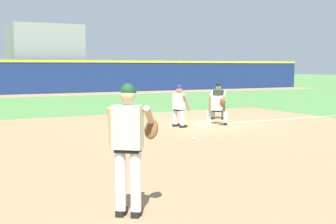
{
  "coord_description": "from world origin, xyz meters",
  "views": [
    {
      "loc": [
        -8.76,
        -14.18,
        2.09
      ],
      "look_at": [
        -4.44,
        -5.8,
        1.17
      ],
      "focal_mm": 50.0,
      "sensor_mm": 36.0,
      "label": 1
    }
  ],
  "objects_px": {
    "pitcher": "(130,141)",
    "first_base_bag": "(204,124)",
    "baserunner": "(179,104)",
    "baseball": "(193,138)",
    "first_baseman": "(218,105)",
    "umpire": "(218,99)"
  },
  "relations": [
    {
      "from": "pitcher",
      "to": "first_base_bag",
      "type": "bearing_deg",
      "value": 52.64
    },
    {
      "from": "first_base_bag",
      "to": "umpire",
      "type": "height_order",
      "value": "umpire"
    },
    {
      "from": "first_base_bag",
      "to": "baseball",
      "type": "distance_m",
      "value": 3.41
    },
    {
      "from": "baseball",
      "to": "baserunner",
      "type": "bearing_deg",
      "value": 70.0
    },
    {
      "from": "baserunner",
      "to": "first_baseman",
      "type": "bearing_deg",
      "value": -4.51
    },
    {
      "from": "baseball",
      "to": "baserunner",
      "type": "relative_size",
      "value": 0.05
    },
    {
      "from": "pitcher",
      "to": "baserunner",
      "type": "distance_m",
      "value": 9.63
    },
    {
      "from": "first_base_bag",
      "to": "baserunner",
      "type": "distance_m",
      "value": 1.34
    },
    {
      "from": "first_baseman",
      "to": "baserunner",
      "type": "relative_size",
      "value": 0.92
    },
    {
      "from": "first_base_bag",
      "to": "pitcher",
      "type": "bearing_deg",
      "value": -127.36
    },
    {
      "from": "first_baseman",
      "to": "baserunner",
      "type": "xyz_separation_m",
      "value": [
        -1.49,
        0.12,
        0.06
      ]
    },
    {
      "from": "first_base_bag",
      "to": "baseball",
      "type": "relative_size",
      "value": 5.14
    },
    {
      "from": "first_base_bag",
      "to": "pitcher",
      "type": "height_order",
      "value": "pitcher"
    },
    {
      "from": "umpire",
      "to": "first_baseman",
      "type": "bearing_deg",
      "value": -124.12
    },
    {
      "from": "baseball",
      "to": "umpire",
      "type": "bearing_deg",
      "value": 48.96
    },
    {
      "from": "pitcher",
      "to": "first_baseman",
      "type": "relative_size",
      "value": 1.39
    },
    {
      "from": "first_base_bag",
      "to": "first_baseman",
      "type": "bearing_deg",
      "value": -35.53
    },
    {
      "from": "first_base_bag",
      "to": "umpire",
      "type": "distance_m",
      "value": 2.02
    },
    {
      "from": "baseball",
      "to": "first_baseman",
      "type": "bearing_deg",
      "value": 45.32
    },
    {
      "from": "first_base_bag",
      "to": "baserunner",
      "type": "xyz_separation_m",
      "value": [
        -1.1,
        -0.16,
        0.75
      ]
    },
    {
      "from": "baseball",
      "to": "first_baseman",
      "type": "relative_size",
      "value": 0.06
    },
    {
      "from": "first_base_bag",
      "to": "umpire",
      "type": "xyz_separation_m",
      "value": [
        1.41,
        1.23,
        0.75
      ]
    }
  ]
}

